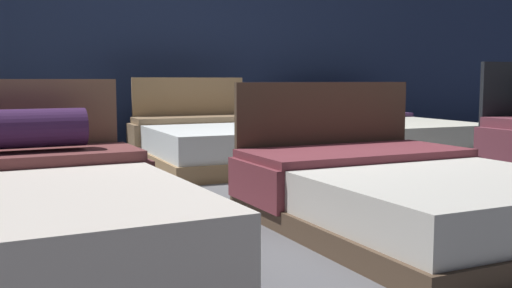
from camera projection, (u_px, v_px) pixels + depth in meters
ground_plane at (283, 189)px, 5.07m from camera, size 18.00×18.00×0.02m
showroom_back_wall at (166, 16)px, 7.74m from camera, size 18.00×0.06×3.50m
bed_0 at (1, 227)px, 2.68m from camera, size 1.68×2.07×0.93m
bed_1 at (406, 194)px, 3.71m from camera, size 1.64×2.12×0.90m
bed_4 at (215, 145)px, 6.34m from camera, size 1.57×2.01×0.95m
bed_5 at (392, 136)px, 7.38m from camera, size 1.55×2.16×0.80m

